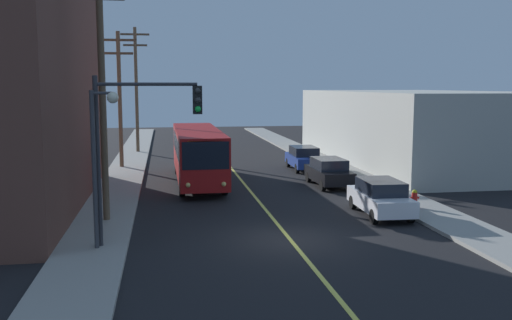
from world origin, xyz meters
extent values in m
plane|color=black|center=(0.00, 0.00, 0.00)|extent=(120.00, 120.00, 0.00)
cube|color=gray|center=(-7.25, 10.00, 0.07)|extent=(2.50, 90.00, 0.15)
cube|color=gray|center=(7.25, 10.00, 0.07)|extent=(2.50, 90.00, 0.15)
cube|color=#D8CC4C|center=(0.00, 15.00, 0.01)|extent=(0.16, 60.00, 0.01)
cube|color=black|center=(-8.54, 7.34, 1.60)|extent=(0.06, 12.45, 1.30)
cube|color=black|center=(-8.54, 7.34, 4.80)|extent=(0.06, 12.45, 1.30)
cube|color=black|center=(-8.54, 7.34, 8.00)|extent=(0.06, 12.45, 1.30)
cube|color=#B2B2A8|center=(14.50, 20.31, 2.69)|extent=(12.00, 24.57, 5.38)
cube|color=black|center=(8.54, 20.31, 1.60)|extent=(0.06, 17.20, 1.30)
cube|color=maroon|center=(-2.68, 13.46, 1.83)|extent=(2.65, 12.02, 2.75)
cube|color=black|center=(-2.63, 7.48, 2.35)|extent=(2.35, 0.10, 1.40)
cube|color=black|center=(-2.73, 19.44, 2.45)|extent=(2.30, 0.10, 1.10)
cube|color=black|center=(-3.94, 13.45, 2.35)|extent=(0.14, 10.20, 1.10)
cube|color=black|center=(-1.43, 13.47, 2.35)|extent=(0.14, 10.20, 1.10)
cube|color=orange|center=(-2.63, 7.49, 2.95)|extent=(1.79, 0.07, 0.30)
sphere|color=#F9D872|center=(-3.53, 7.43, 0.90)|extent=(0.24, 0.24, 0.24)
sphere|color=#F9D872|center=(-1.74, 7.45, 0.90)|extent=(0.24, 0.24, 0.24)
cylinder|color=black|center=(-3.77, 9.25, 0.50)|extent=(0.31, 1.00, 1.00)
cylinder|color=black|center=(-1.52, 9.27, 0.50)|extent=(0.31, 1.00, 1.00)
cylinder|color=black|center=(-3.83, 16.95, 0.50)|extent=(0.31, 1.00, 1.00)
cylinder|color=black|center=(-1.58, 16.97, 0.50)|extent=(0.31, 1.00, 1.00)
cube|color=silver|center=(4.88, 3.27, 0.67)|extent=(1.94, 4.45, 0.70)
cube|color=black|center=(4.88, 3.27, 1.32)|extent=(1.70, 2.51, 0.60)
cylinder|color=black|center=(4.03, 1.80, 0.32)|extent=(0.24, 0.65, 0.64)
cylinder|color=black|center=(5.63, 1.75, 0.32)|extent=(0.24, 0.65, 0.64)
cylinder|color=black|center=(4.13, 4.80, 0.32)|extent=(0.24, 0.65, 0.64)
cylinder|color=black|center=(5.73, 4.75, 0.32)|extent=(0.24, 0.65, 0.64)
cube|color=black|center=(4.75, 10.96, 0.67)|extent=(1.87, 4.43, 0.70)
cube|color=black|center=(4.75, 10.96, 1.32)|extent=(1.66, 2.49, 0.60)
cylinder|color=black|center=(3.97, 9.45, 0.32)|extent=(0.23, 0.64, 0.64)
cylinder|color=black|center=(5.57, 9.47, 0.32)|extent=(0.23, 0.64, 0.64)
cylinder|color=black|center=(3.92, 12.45, 0.32)|extent=(0.23, 0.64, 0.64)
cylinder|color=black|center=(5.52, 12.47, 0.32)|extent=(0.23, 0.64, 0.64)
cube|color=navy|center=(4.87, 17.44, 0.67)|extent=(1.86, 4.42, 0.70)
cube|color=black|center=(4.87, 17.44, 1.32)|extent=(1.65, 2.49, 0.60)
cylinder|color=black|center=(4.05, 15.96, 0.32)|extent=(0.23, 0.64, 0.64)
cylinder|color=black|center=(5.65, 15.93, 0.32)|extent=(0.23, 0.64, 0.64)
cylinder|color=black|center=(4.09, 18.96, 0.32)|extent=(0.23, 0.64, 0.64)
cylinder|color=black|center=(5.69, 18.93, 0.32)|extent=(0.23, 0.64, 0.64)
cylinder|color=brown|center=(-7.13, 3.80, 5.49)|extent=(0.28, 0.28, 10.68)
cylinder|color=brown|center=(-7.64, 20.08, 4.83)|extent=(0.28, 0.28, 9.35)
cube|color=#4C3D2D|center=(-7.64, 20.08, 8.90)|extent=(2.40, 0.16, 0.16)
cube|color=#4C3D2D|center=(-7.64, 20.08, 8.00)|extent=(2.00, 0.16, 0.16)
cylinder|color=brown|center=(-6.92, 29.30, 5.42)|extent=(0.28, 0.28, 10.54)
cube|color=#4C3D2D|center=(-6.92, 29.30, 10.09)|extent=(2.40, 0.16, 0.16)
cube|color=#4C3D2D|center=(-6.92, 29.30, 9.19)|extent=(2.00, 0.16, 0.16)
cylinder|color=#2D2D33|center=(-6.95, -0.25, 3.15)|extent=(0.18, 0.18, 6.00)
cylinder|color=#2D2D33|center=(-5.20, -0.25, 5.85)|extent=(3.50, 0.12, 0.12)
cube|color=black|center=(-3.45, -0.25, 5.30)|extent=(0.32, 0.36, 1.00)
sphere|color=#2D2D2D|center=(-3.45, -0.44, 5.62)|extent=(0.22, 0.22, 0.22)
sphere|color=#2D2D2D|center=(-3.45, -0.44, 5.30)|extent=(0.22, 0.22, 0.22)
sphere|color=green|center=(-3.45, -0.44, 4.98)|extent=(0.22, 0.22, 0.22)
cylinder|color=#38383D|center=(-7.05, -0.52, 2.90)|extent=(0.16, 0.16, 5.50)
cylinder|color=#38383D|center=(-6.70, -0.52, 5.55)|extent=(0.70, 0.10, 0.10)
sphere|color=#EAE5C6|center=(-6.35, -0.52, 5.40)|extent=(0.40, 0.40, 0.40)
cylinder|color=red|center=(6.85, 4.02, 0.50)|extent=(0.26, 0.26, 0.70)
sphere|color=gold|center=(6.85, 4.02, 0.87)|extent=(0.24, 0.24, 0.24)
cylinder|color=red|center=(6.69, 4.02, 0.60)|extent=(0.12, 0.10, 0.10)
cylinder|color=red|center=(7.01, 4.02, 0.60)|extent=(0.12, 0.10, 0.10)
camera|label=1|loc=(-4.63, -20.55, 5.80)|focal=39.90mm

